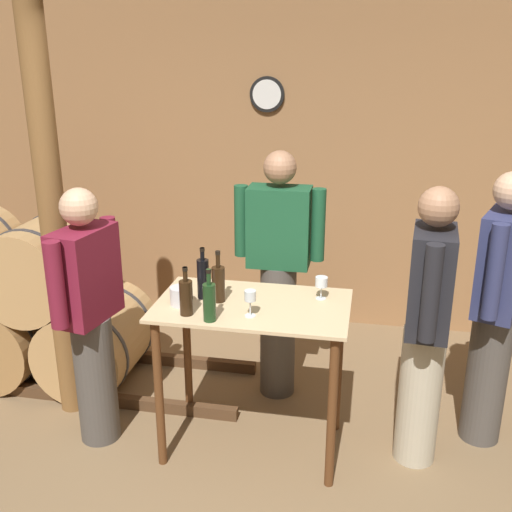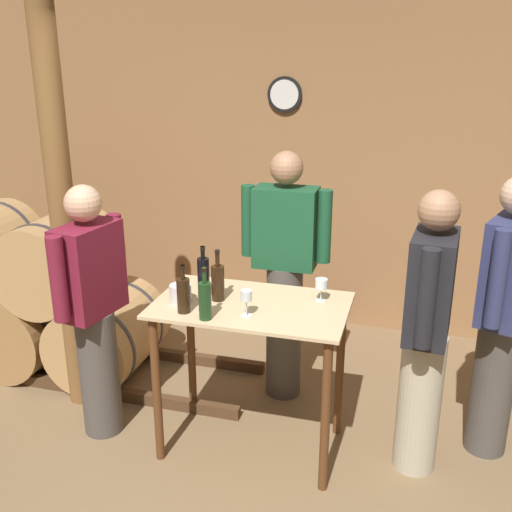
% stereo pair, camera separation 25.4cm
% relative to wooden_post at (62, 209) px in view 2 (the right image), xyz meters
% --- Properties ---
extents(back_wall, '(8.40, 0.08, 2.70)m').
position_rel_wooden_post_xyz_m(back_wall, '(1.39, 1.71, 0.00)').
color(back_wall, '#996B42').
rests_on(back_wall, ground_plane).
extents(barrel_rack, '(3.52, 0.76, 1.20)m').
position_rel_wooden_post_xyz_m(barrel_rack, '(-0.64, 0.36, -0.82)').
color(barrel_rack, '#4C331E').
rests_on(barrel_rack, ground_plane).
extents(tasting_table, '(1.09, 0.65, 0.94)m').
position_rel_wooden_post_xyz_m(tasting_table, '(1.27, -0.18, -0.61)').
color(tasting_table, '#D1B284').
rests_on(tasting_table, ground_plane).
extents(wooden_post, '(0.16, 0.16, 2.70)m').
position_rel_wooden_post_xyz_m(wooden_post, '(0.00, 0.00, 0.00)').
color(wooden_post, brown).
rests_on(wooden_post, ground_plane).
extents(wine_bottle_far_left, '(0.07, 0.07, 0.27)m').
position_rel_wooden_post_xyz_m(wine_bottle_far_left, '(0.95, -0.38, -0.31)').
color(wine_bottle_far_left, black).
rests_on(wine_bottle_far_left, tasting_table).
extents(wine_bottle_left, '(0.07, 0.07, 0.30)m').
position_rel_wooden_post_xyz_m(wine_bottle_left, '(0.98, -0.14, -0.29)').
color(wine_bottle_left, black).
rests_on(wine_bottle_left, tasting_table).
extents(wine_bottle_center, '(0.07, 0.07, 0.30)m').
position_rel_wooden_post_xyz_m(wine_bottle_center, '(1.08, -0.17, -0.30)').
color(wine_bottle_center, black).
rests_on(wine_bottle_center, tasting_table).
extents(wine_bottle_right, '(0.07, 0.07, 0.29)m').
position_rel_wooden_post_xyz_m(wine_bottle_right, '(1.09, -0.43, -0.30)').
color(wine_bottle_right, '#193819').
rests_on(wine_bottle_right, tasting_table).
extents(wine_glass_near_left, '(0.06, 0.06, 0.15)m').
position_rel_wooden_post_xyz_m(wine_glass_near_left, '(1.29, -0.34, -0.30)').
color(wine_glass_near_left, silver).
rests_on(wine_glass_near_left, tasting_table).
extents(wine_glass_near_center, '(0.07, 0.07, 0.13)m').
position_rel_wooden_post_xyz_m(wine_glass_near_center, '(1.64, -0.03, -0.31)').
color(wine_glass_near_center, silver).
rests_on(wine_glass_near_center, tasting_table).
extents(ice_bucket, '(0.12, 0.12, 0.10)m').
position_rel_wooden_post_xyz_m(ice_bucket, '(0.88, -0.26, -0.36)').
color(ice_bucket, silver).
rests_on(ice_bucket, tasting_table).
extents(person_host, '(0.34, 0.56, 1.67)m').
position_rel_wooden_post_xyz_m(person_host, '(2.64, 0.18, -0.47)').
color(person_host, '#4C4742').
rests_on(person_host, ground_plane).
extents(person_visitor_with_scarf, '(0.25, 0.59, 1.63)m').
position_rel_wooden_post_xyz_m(person_visitor_with_scarf, '(2.23, -0.10, -0.49)').
color(person_visitor_with_scarf, '#B7AD93').
rests_on(person_visitor_with_scarf, ground_plane).
extents(person_visitor_bearded, '(0.59, 0.24, 1.70)m').
position_rel_wooden_post_xyz_m(person_visitor_bearded, '(1.32, 0.46, -0.45)').
color(person_visitor_bearded, '#4C4742').
rests_on(person_visitor_bearded, ground_plane).
extents(person_visitor_near_door, '(0.29, 0.58, 1.58)m').
position_rel_wooden_post_xyz_m(person_visitor_near_door, '(0.32, -0.27, -0.52)').
color(person_visitor_near_door, '#4C4742').
rests_on(person_visitor_near_door, ground_plane).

